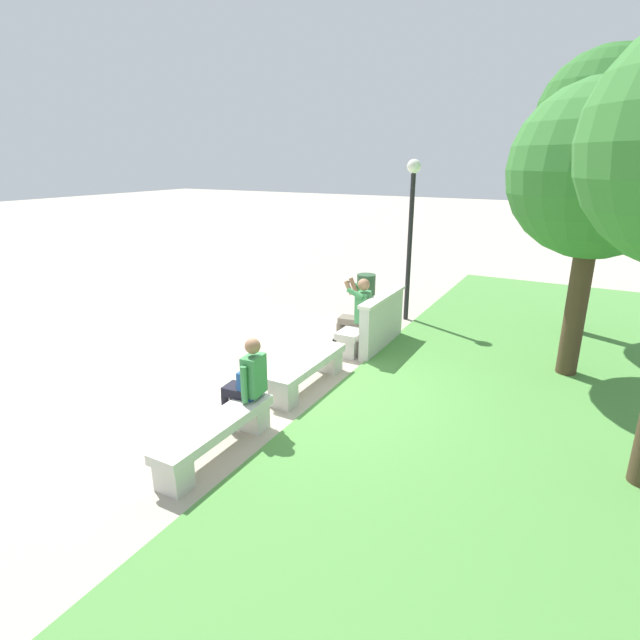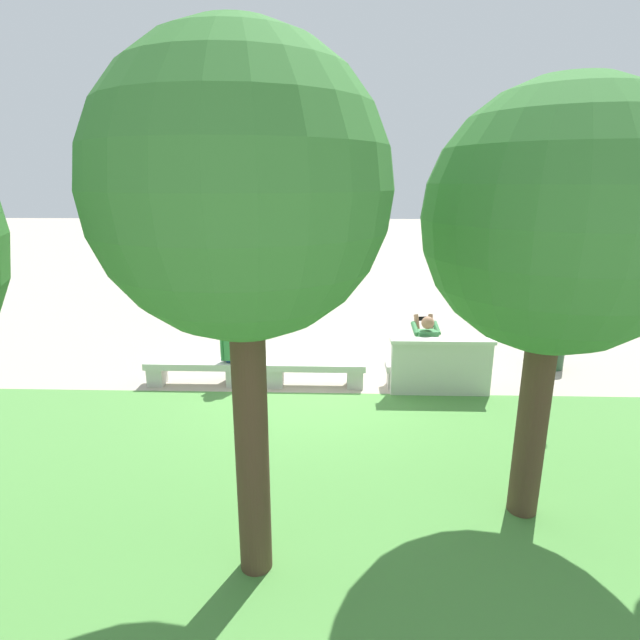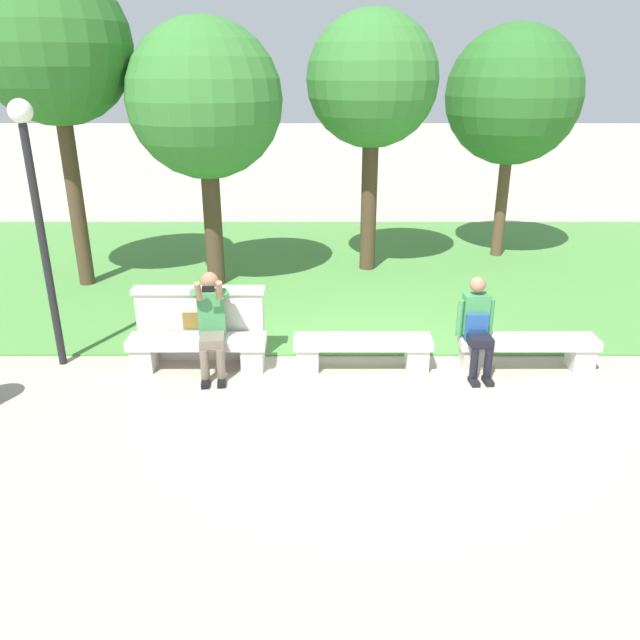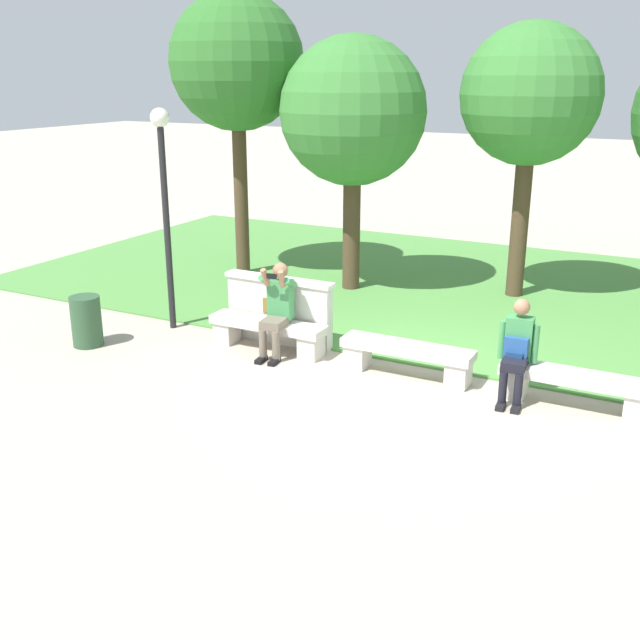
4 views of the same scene
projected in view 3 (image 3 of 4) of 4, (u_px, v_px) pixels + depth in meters
The scene contains 14 objects.
ground_plane at pixel (359, 369), 8.22m from camera, with size 80.00×80.00×0.00m, color #B2A593.
grass_strip at pixel (345, 269), 12.28m from camera, with size 18.08×8.00×0.03m, color #518E42.
bench_main at pixel (195, 349), 8.10m from camera, with size 1.79×0.40×0.45m.
bench_near at pixel (360, 348), 8.11m from camera, with size 1.79×0.40×0.45m.
bench_mid at pixel (524, 348), 8.12m from camera, with size 1.79×0.40×0.45m.
backrest_wall_with_plaque at pixel (198, 323), 8.34m from camera, with size 1.74×0.24×1.01m.
person_photographer at pixel (209, 319), 7.87m from camera, with size 0.50×0.75×1.32m.
person_distant at pixel (474, 323), 7.92m from camera, with size 0.48×0.69×1.26m.
backpack at pixel (473, 326), 7.95m from camera, with size 0.28×0.24×0.43m.
tree_behind_wall at pixel (369, 82), 11.00m from camera, with size 2.34×2.34×4.67m.
tree_left_background at pixel (510, 96), 11.99m from camera, with size 2.60×2.60×4.50m.
tree_right_background at pixel (50, 47), 9.90m from camera, with size 2.49×2.49×5.27m.
tree_far_back at pixel (202, 101), 10.23m from camera, with size 2.56×2.56×4.49m.
lamp_post at pixel (32, 197), 7.52m from camera, with size 0.28×0.28×3.36m.
Camera 3 is at (-0.55, -7.38, 3.67)m, focal length 35.00 mm.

